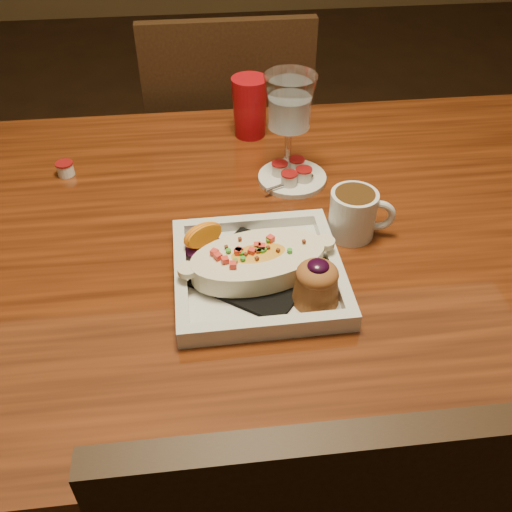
{
  "coord_description": "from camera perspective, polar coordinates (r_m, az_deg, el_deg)",
  "views": [
    {
      "loc": [
        -0.08,
        -0.76,
        1.34
      ],
      "look_at": [
        -0.01,
        -0.09,
        0.77
      ],
      "focal_mm": 40.0,
      "sensor_mm": 36.0,
      "label": 1
    }
  ],
  "objects": [
    {
      "name": "creamer_loose",
      "position": [
        1.16,
        -18.54,
        8.29
      ],
      "size": [
        0.03,
        0.03,
        0.03
      ],
      "color": "silver",
      "rests_on": "table"
    },
    {
      "name": "table",
      "position": [
        1.03,
        -0.29,
        -1.56
      ],
      "size": [
        1.5,
        0.9,
        0.75
      ],
      "color": "maroon",
      "rests_on": "floor"
    },
    {
      "name": "coffee_mug",
      "position": [
        0.94,
        9.82,
        4.31
      ],
      "size": [
        0.11,
        0.08,
        0.08
      ],
      "rotation": [
        0.0,
        0.0,
        -0.2
      ],
      "color": "silver",
      "rests_on": "table"
    },
    {
      "name": "chair_far",
      "position": [
        1.62,
        -2.78,
        9.55
      ],
      "size": [
        0.42,
        0.42,
        0.93
      ],
      "rotation": [
        0.0,
        0.0,
        3.14
      ],
      "color": "black",
      "rests_on": "floor"
    },
    {
      "name": "red_tumbler",
      "position": [
        1.21,
        -0.63,
        14.65
      ],
      "size": [
        0.07,
        0.07,
        0.12
      ],
      "primitive_type": "cone",
      "color": "#A90C14",
      "rests_on": "table"
    },
    {
      "name": "plate",
      "position": [
        0.85,
        0.74,
        -1.19
      ],
      "size": [
        0.25,
        0.25,
        0.08
      ],
      "rotation": [
        0.0,
        0.0,
        0.01
      ],
      "color": "silver",
      "rests_on": "table"
    },
    {
      "name": "saucer",
      "position": [
        1.08,
        3.6,
        7.99
      ],
      "size": [
        0.13,
        0.13,
        0.09
      ],
      "color": "silver",
      "rests_on": "table"
    },
    {
      "name": "goblet",
      "position": [
        1.04,
        3.37,
        14.55
      ],
      "size": [
        0.09,
        0.09,
        0.2
      ],
      "color": "silver",
      "rests_on": "table"
    },
    {
      "name": "floor",
      "position": [
        1.55,
        -0.2,
        -19.79
      ],
      "size": [
        7.0,
        7.0,
        0.0
      ],
      "primitive_type": "plane",
      "color": "black",
      "rests_on": "ground"
    }
  ]
}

